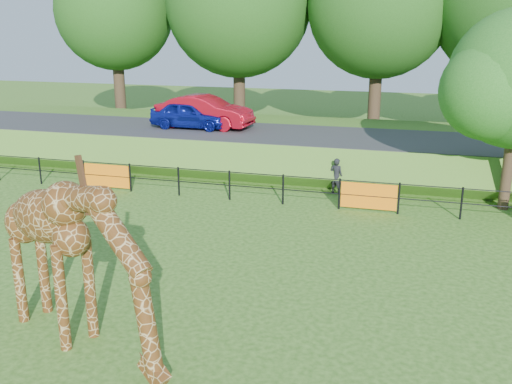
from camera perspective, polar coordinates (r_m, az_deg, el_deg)
ground at (r=13.29m, az=-5.36°, el=-11.33°), size 90.00×90.00×0.00m
giraffe at (r=11.56m, az=-17.44°, el=-6.88°), size 4.84×2.83×3.50m
perimeter_fence at (r=20.23m, az=2.72°, el=0.26°), size 28.07×0.10×1.10m
embankment at (r=27.36m, az=6.32°, el=4.66°), size 40.00×9.00×1.30m
road at (r=25.77m, az=5.80°, el=5.56°), size 40.00×5.00×0.12m
car_blue at (r=27.42m, az=-6.57°, el=7.69°), size 3.84×1.63×1.29m
car_red at (r=27.51m, az=-5.16°, el=8.01°), size 4.78×2.04×1.53m
visitor at (r=21.70m, az=8.03°, el=1.60°), size 0.57×0.46×1.37m
bg_tree_line at (r=33.05m, az=12.09°, el=17.84°), size 37.30×8.80×11.82m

